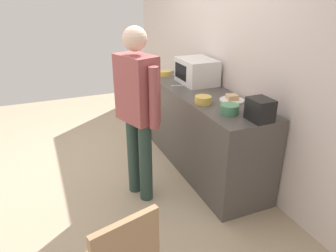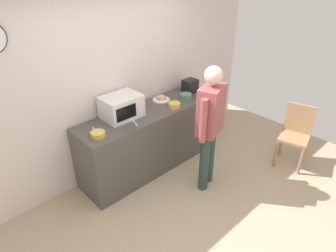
% 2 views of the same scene
% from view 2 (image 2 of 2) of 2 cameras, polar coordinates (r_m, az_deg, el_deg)
% --- Properties ---
extents(ground_plane, '(6.00, 6.00, 0.00)m').
position_cam_2_polar(ground_plane, '(3.83, 5.35, -17.39)').
color(ground_plane, tan).
extents(back_wall, '(5.40, 0.13, 2.60)m').
position_cam_2_polar(back_wall, '(4.12, -10.75, 7.84)').
color(back_wall, silver).
rests_on(back_wall, ground_plane).
extents(kitchen_counter, '(2.10, 0.62, 0.94)m').
position_cam_2_polar(kitchen_counter, '(4.36, -3.80, -2.66)').
color(kitchen_counter, '#4C4742').
rests_on(kitchen_counter, ground_plane).
extents(microwave, '(0.50, 0.39, 0.30)m').
position_cam_2_polar(microwave, '(3.96, -8.93, 3.70)').
color(microwave, silver).
rests_on(microwave, kitchen_counter).
extents(sandwich_plate, '(0.26, 0.26, 0.07)m').
position_cam_2_polar(sandwich_plate, '(4.45, -1.32, 5.21)').
color(sandwich_plate, white).
rests_on(sandwich_plate, kitchen_counter).
extents(salad_bowl, '(0.17, 0.17, 0.06)m').
position_cam_2_polar(salad_bowl, '(3.62, -13.30, -1.54)').
color(salad_bowl, gold).
rests_on(salad_bowl, kitchen_counter).
extents(cereal_bowl, '(0.18, 0.18, 0.09)m').
position_cam_2_polar(cereal_bowl, '(4.48, 3.46, 5.69)').
color(cereal_bowl, '#4C8E60').
rests_on(cereal_bowl, kitchen_counter).
extents(mixing_bowl, '(0.17, 0.17, 0.08)m').
position_cam_2_polar(mixing_bowl, '(4.21, 1.26, 3.99)').
color(mixing_bowl, gold).
rests_on(mixing_bowl, kitchen_counter).
extents(toaster, '(0.22, 0.18, 0.20)m').
position_cam_2_polar(toaster, '(4.72, 4.24, 7.69)').
color(toaster, black).
rests_on(toaster, kitchen_counter).
extents(fork_utensil, '(0.07, 0.17, 0.01)m').
position_cam_2_polar(fork_utensil, '(3.84, -6.34, 0.60)').
color(fork_utensil, silver).
rests_on(fork_utensil, kitchen_counter).
extents(spoon_utensil, '(0.06, 0.17, 0.01)m').
position_cam_2_polar(spoon_utensil, '(3.76, -13.88, -0.82)').
color(spoon_utensil, silver).
rests_on(spoon_utensil, kitchen_counter).
extents(person_standing, '(0.56, 0.36, 1.72)m').
position_cam_2_polar(person_standing, '(3.76, 8.07, 0.94)').
color(person_standing, '#2A4038').
rests_on(person_standing, ground_plane).
extents(wooden_chair, '(0.49, 0.49, 0.94)m').
position_cam_2_polar(wooden_chair, '(4.81, 23.32, -1.18)').
color(wooden_chair, '#A87F56').
rests_on(wooden_chair, ground_plane).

